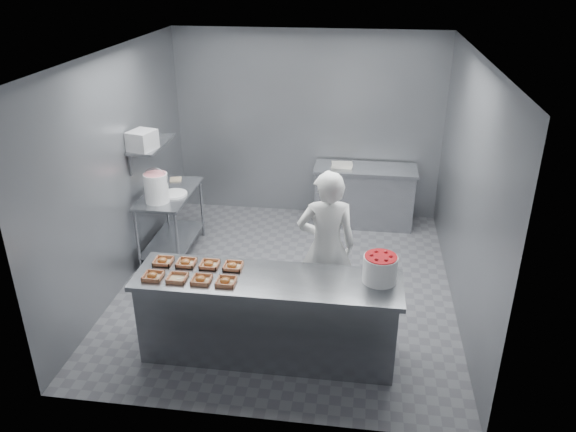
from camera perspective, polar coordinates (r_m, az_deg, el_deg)
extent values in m
plane|color=#4C4C51|center=(7.04, -0.12, -6.92)|extent=(4.50, 4.50, 0.00)
plane|color=white|center=(6.05, -0.14, 16.20)|extent=(4.50, 4.50, 0.00)
cube|color=slate|center=(8.54, 2.01, 9.18)|extent=(4.00, 0.04, 2.80)
cube|color=slate|center=(6.96, -16.70, 4.41)|extent=(0.04, 4.50, 2.80)
cube|color=slate|center=(6.47, 17.73, 2.69)|extent=(0.04, 4.50, 2.80)
cube|color=slate|center=(5.45, -2.11, -6.55)|extent=(2.60, 0.70, 0.05)
cube|color=slate|center=(5.70, -2.04, -10.41)|extent=(2.50, 0.64, 0.85)
cube|color=slate|center=(7.54, -12.00, 2.25)|extent=(0.60, 1.20, 0.04)
cube|color=slate|center=(7.82, -11.57, -2.35)|extent=(0.56, 1.15, 0.03)
cylinder|color=slate|center=(7.34, -15.02, -2.52)|extent=(0.04, 0.04, 0.88)
cylinder|color=slate|center=(7.16, -11.17, -2.83)|extent=(0.04, 0.04, 0.88)
cylinder|color=slate|center=(8.27, -12.19, 1.01)|extent=(0.04, 0.04, 0.88)
cylinder|color=slate|center=(8.12, -8.73, 0.82)|extent=(0.04, 0.04, 0.88)
cube|color=slate|center=(8.32, 7.89, 4.74)|extent=(1.50, 0.60, 0.05)
cube|color=slate|center=(8.49, 7.71, 1.89)|extent=(1.44, 0.55, 0.85)
cube|color=slate|center=(7.37, -13.72, 7.11)|extent=(0.35, 0.90, 0.03)
cube|color=tan|center=(5.58, -13.54, -5.95)|extent=(0.18, 0.18, 0.04)
cube|color=white|center=(5.58, -13.04, -6.01)|extent=(0.10, 0.06, 0.00)
ellipsoid|color=#A8602A|center=(5.58, -13.65, -5.85)|extent=(0.10, 0.10, 0.05)
cube|color=tan|center=(5.50, -11.19, -6.18)|extent=(0.18, 0.18, 0.04)
cube|color=white|center=(5.51, -10.69, -6.23)|extent=(0.10, 0.06, 0.00)
cube|color=tan|center=(5.43, -8.78, -6.41)|extent=(0.18, 0.18, 0.04)
cube|color=white|center=(5.44, -8.27, -6.46)|extent=(0.10, 0.06, 0.00)
ellipsoid|color=#A8602A|center=(5.43, -8.89, -6.31)|extent=(0.10, 0.10, 0.05)
cube|color=tan|center=(5.38, -6.31, -6.63)|extent=(0.18, 0.18, 0.04)
cube|color=white|center=(5.38, -5.80, -6.68)|extent=(0.10, 0.06, 0.00)
ellipsoid|color=#A8602A|center=(5.37, -6.42, -6.53)|extent=(0.10, 0.10, 0.05)
cube|color=tan|center=(5.82, -12.55, -4.50)|extent=(0.18, 0.18, 0.04)
cube|color=white|center=(5.82, -12.07, -4.55)|extent=(0.10, 0.06, 0.00)
ellipsoid|color=#A8602A|center=(5.81, -12.65, -4.41)|extent=(0.10, 0.10, 0.05)
cube|color=tan|center=(5.74, -10.29, -4.70)|extent=(0.18, 0.18, 0.04)
cube|color=white|center=(5.74, -9.81, -4.75)|extent=(0.10, 0.06, 0.00)
ellipsoid|color=#A8602A|center=(5.74, -10.39, -4.60)|extent=(0.10, 0.10, 0.05)
cube|color=tan|center=(5.67, -7.97, -4.90)|extent=(0.18, 0.18, 0.04)
cube|color=white|center=(5.68, -7.49, -4.95)|extent=(0.10, 0.06, 0.00)
ellipsoid|color=#A8602A|center=(5.67, -8.08, -4.80)|extent=(0.10, 0.10, 0.05)
cube|color=tan|center=(5.62, -5.60, -5.09)|extent=(0.18, 0.18, 0.04)
cube|color=white|center=(5.63, -5.12, -5.14)|extent=(0.10, 0.06, 0.00)
ellipsoid|color=#A8602A|center=(5.62, -5.71, -4.99)|extent=(0.10, 0.10, 0.05)
imported|color=white|center=(6.06, 3.91, -3.14)|extent=(0.70, 0.52, 1.74)
cylinder|color=white|center=(5.39, 9.33, -5.34)|extent=(0.33, 0.33, 0.26)
cylinder|color=red|center=(5.34, 9.42, -4.22)|extent=(0.31, 0.31, 0.04)
cylinder|color=white|center=(7.19, -13.22, 2.79)|extent=(0.30, 0.30, 0.37)
cylinder|color=#CD6676|center=(7.13, -13.37, 4.15)|extent=(0.28, 0.28, 0.02)
torus|color=slate|center=(7.15, -13.31, 3.63)|extent=(0.31, 0.01, 0.31)
cylinder|color=white|center=(7.42, -11.51, 2.21)|extent=(0.42, 0.42, 0.03)
cube|color=#CCB28C|center=(7.92, -11.34, 3.69)|extent=(0.18, 0.17, 0.02)
cube|color=gray|center=(7.09, -14.59, 7.45)|extent=(0.35, 0.38, 0.24)
cube|color=silver|center=(8.31, 5.51, 5.19)|extent=(0.30, 0.22, 0.05)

